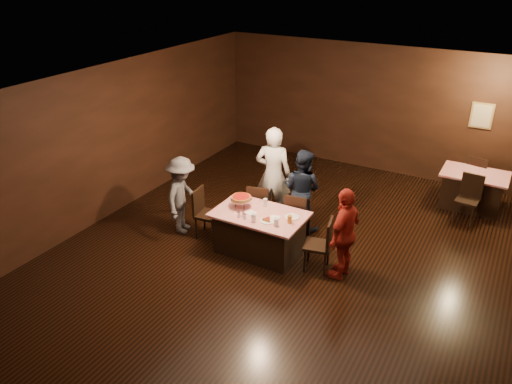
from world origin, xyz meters
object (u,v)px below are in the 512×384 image
chair_end_right (317,244)px  diner_red_shirt (344,234)px  chair_end_left (208,214)px  chair_back_near (468,199)px  glass_amber (290,219)px  chair_far_left (260,206)px  glass_back (265,202)px  main_table (260,233)px  diner_navy_hoodie (302,189)px  back_table (472,190)px  pizza_stand (241,198)px  glass_front_left (254,218)px  chair_back_far (477,176)px  diner_grey_knit (182,195)px  plate_empty (292,217)px  diner_white_jacket (273,174)px  glass_front_right (276,222)px  chair_far_right (298,216)px

chair_end_right → diner_red_shirt: bearing=81.2°
chair_end_left → chair_back_near: size_ratio=1.00×
chair_end_left → glass_amber: (1.70, -0.05, 0.37)m
chair_far_left → glass_back: bearing=114.8°
main_table → diner_navy_hoodie: 1.29m
back_table → main_table: bearing=-129.4°
diner_navy_hoodie → pizza_stand: 1.33m
main_table → glass_front_left: glass_front_left is taller
chair_end_right → chair_back_far: (1.93, 4.29, 0.00)m
diner_navy_hoodie → diner_grey_knit: (-1.90, -1.24, -0.05)m
chair_end_left → diner_navy_hoodie: size_ratio=0.60×
pizza_stand → plate_empty: bearing=6.0°
diner_white_jacket → glass_front_right: bearing=105.3°
main_table → chair_end_right: size_ratio=1.68×
back_table → glass_front_left: (-2.98, -3.99, 0.46)m
chair_far_left → glass_back: chair_far_left is taller
diner_red_shirt → chair_far_left: bearing=-105.0°
back_table → chair_far_left: chair_far_left is taller
glass_amber → plate_empty: bearing=104.0°
plate_empty → diner_red_shirt: bearing=-7.2°
chair_back_near → plate_empty: (-2.48, -2.84, 0.30)m
back_table → glass_back: 4.60m
chair_far_left → diner_red_shirt: 2.10m
chair_back_far → back_table: bearing=101.4°
chair_back_near → plate_empty: 3.78m
chair_back_near → chair_back_far: (0.00, 1.30, 0.00)m
chair_end_left → diner_red_shirt: bearing=-96.8°
chair_far_left → glass_back: (0.35, -0.45, 0.37)m
glass_back → chair_back_near: bearing=41.1°
chair_end_left → chair_back_near: (4.13, 2.99, 0.00)m
chair_back_near → diner_white_jacket: bearing=-147.4°
glass_amber → diner_red_shirt: bearing=4.5°
glass_amber → diner_white_jacket: bearing=127.4°
chair_far_left → diner_grey_knit: 1.50m
pizza_stand → chair_end_right: bearing=-1.9°
chair_back_near → chair_back_far: 1.30m
back_table → plate_empty: plate_empty is taller
diner_red_shirt → glass_front_right: 1.13m
chair_end_right → diner_navy_hoodie: bearing=-156.9°
chair_far_left → chair_back_near: same height
chair_back_near → pizza_stand: pizza_stand is taller
diner_navy_hoodie → glass_front_left: (-0.21, -1.49, 0.04)m
chair_far_left → chair_far_right: same height
chair_end_left → diner_grey_knit: 0.60m
diner_red_shirt → plate_empty: 1.00m
diner_navy_hoodie → pizza_stand: size_ratio=4.20×
diner_white_jacket → plate_empty: diner_white_jacket is taller
chair_end_left → diner_red_shirt: diner_red_shirt is taller
chair_far_left → chair_far_right: 0.80m
diner_white_jacket → pizza_stand: size_ratio=5.07×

